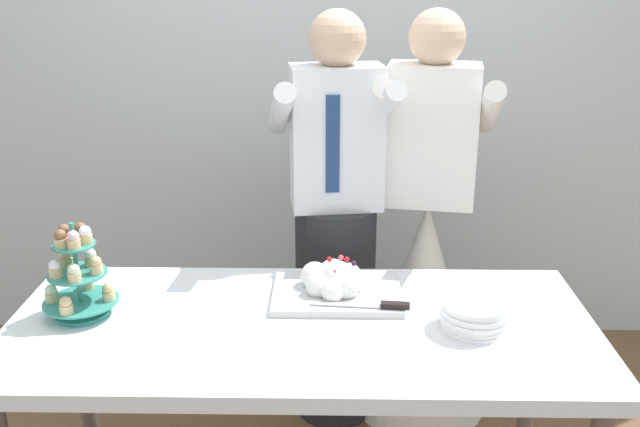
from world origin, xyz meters
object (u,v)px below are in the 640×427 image
at_px(cupcake_stand, 78,276).
at_px(person_bride, 424,280).
at_px(main_cake_tray, 336,284).
at_px(person_groom, 335,247).
at_px(dessert_table, 301,343).
at_px(plate_stack, 475,315).

distance_m(cupcake_stand, person_bride, 1.38).
height_order(main_cake_tray, person_groom, person_groom).
bearing_deg(dessert_table, cupcake_stand, 176.71).
relative_size(person_groom, person_bride, 1.00).
distance_m(dessert_table, main_cake_tray, 0.24).
relative_size(plate_stack, person_groom, 0.13).
bearing_deg(cupcake_stand, person_groom, 38.56).
xyz_separation_m(person_groom, person_bride, (0.36, 0.05, -0.16)).
relative_size(cupcake_stand, person_bride, 0.18).
distance_m(dessert_table, plate_stack, 0.54).
height_order(dessert_table, cupcake_stand, cupcake_stand).
bearing_deg(cupcake_stand, dessert_table, -3.29).
xyz_separation_m(cupcake_stand, person_groom, (0.79, 0.63, -0.16)).
bearing_deg(dessert_table, main_cake_tray, 59.25).
bearing_deg(main_cake_tray, person_bride, 55.89).
xyz_separation_m(main_cake_tray, plate_stack, (0.41, -0.21, 0.00)).
bearing_deg(cupcake_stand, plate_stack, -3.04).
bearing_deg(person_groom, dessert_table, -99.12).
height_order(cupcake_stand, person_groom, person_groom).
bearing_deg(cupcake_stand, person_bride, 30.42).
bearing_deg(plate_stack, cupcake_stand, 176.96).
height_order(dessert_table, main_cake_tray, main_cake_tray).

